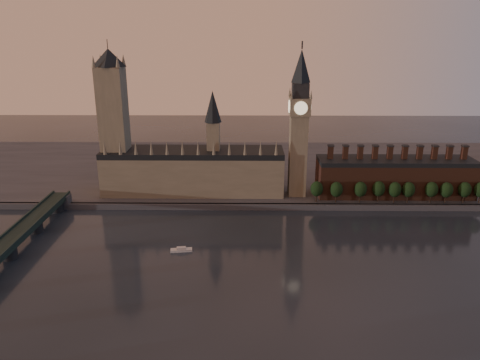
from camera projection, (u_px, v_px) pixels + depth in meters
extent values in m
plane|color=black|center=(299.00, 276.00, 236.53)|extent=(900.00, 900.00, 0.00)
cube|color=#4A4A4F|center=(285.00, 207.00, 321.42)|extent=(900.00, 4.00, 4.00)
cube|color=#4A4A4F|center=(276.00, 169.00, 406.92)|extent=(900.00, 180.00, 4.00)
cube|color=#81735C|center=(193.00, 174.00, 340.82)|extent=(130.00, 30.00, 28.00)
cube|color=black|center=(193.00, 152.00, 335.82)|extent=(130.00, 30.00, 4.00)
cube|color=#81735C|center=(213.00, 139.00, 332.56)|extent=(9.00, 9.00, 24.00)
cone|color=black|center=(213.00, 107.00, 325.38)|extent=(12.00, 12.00, 22.00)
cone|color=#81735C|center=(105.00, 147.00, 320.92)|extent=(2.60, 2.60, 10.00)
cone|color=#81735C|center=(120.00, 147.00, 320.81)|extent=(2.60, 2.60, 10.00)
cone|color=#81735C|center=(136.00, 147.00, 320.71)|extent=(2.60, 2.60, 10.00)
cone|color=#81735C|center=(151.00, 148.00, 320.60)|extent=(2.60, 2.60, 10.00)
cone|color=#81735C|center=(167.00, 148.00, 320.50)|extent=(2.60, 2.60, 10.00)
cone|color=#81735C|center=(182.00, 148.00, 320.39)|extent=(2.60, 2.60, 10.00)
cone|color=#81735C|center=(198.00, 148.00, 320.29)|extent=(2.60, 2.60, 10.00)
cone|color=#81735C|center=(214.00, 148.00, 320.18)|extent=(2.60, 2.60, 10.00)
cone|color=#81735C|center=(229.00, 148.00, 320.08)|extent=(2.60, 2.60, 10.00)
cone|color=#81735C|center=(245.00, 148.00, 319.97)|extent=(2.60, 2.60, 10.00)
cone|color=#81735C|center=(261.00, 148.00, 319.87)|extent=(2.60, 2.60, 10.00)
cone|color=#81735C|center=(276.00, 148.00, 319.76)|extent=(2.60, 2.60, 10.00)
cube|color=#81735C|center=(115.00, 132.00, 331.69)|extent=(18.00, 18.00, 90.00)
cone|color=black|center=(108.00, 58.00, 315.78)|extent=(24.00, 24.00, 12.00)
cylinder|color=#232326|center=(108.00, 48.00, 313.91)|extent=(0.50, 0.50, 12.00)
cone|color=#81735C|center=(93.00, 61.00, 308.88)|extent=(3.00, 3.00, 8.00)
cone|color=#81735C|center=(117.00, 61.00, 308.72)|extent=(3.00, 3.00, 8.00)
cone|color=#81735C|center=(100.00, 60.00, 324.08)|extent=(3.00, 3.00, 8.00)
cone|color=#81735C|center=(123.00, 60.00, 323.93)|extent=(3.00, 3.00, 8.00)
cube|color=#81735C|center=(298.00, 156.00, 330.65)|extent=(12.00, 12.00, 58.00)
cube|color=#81735C|center=(300.00, 106.00, 319.73)|extent=(14.00, 14.00, 12.00)
cube|color=#232326|center=(300.00, 90.00, 316.30)|extent=(11.00, 11.00, 10.00)
cone|color=black|center=(301.00, 66.00, 311.31)|extent=(13.00, 13.00, 22.00)
cylinder|color=#232326|center=(302.00, 45.00, 307.10)|extent=(1.00, 1.00, 5.00)
cylinder|color=beige|center=(301.00, 108.00, 312.89)|extent=(9.00, 0.50, 9.00)
cylinder|color=beige|center=(299.00, 105.00, 326.57)|extent=(9.00, 0.50, 9.00)
cylinder|color=beige|center=(289.00, 106.00, 319.80)|extent=(0.50, 9.00, 9.00)
cylinder|color=beige|center=(310.00, 106.00, 319.66)|extent=(0.50, 9.00, 9.00)
cone|color=#81735C|center=(292.00, 94.00, 310.81)|extent=(2.00, 2.00, 6.00)
cone|color=#81735C|center=(311.00, 94.00, 310.69)|extent=(2.00, 2.00, 6.00)
cone|color=#81735C|center=(290.00, 92.00, 323.17)|extent=(2.00, 2.00, 6.00)
cone|color=#81735C|center=(309.00, 92.00, 323.04)|extent=(2.00, 2.00, 6.00)
cube|color=#512D1F|center=(394.00, 179.00, 335.26)|extent=(110.00, 25.00, 24.00)
cube|color=black|center=(396.00, 161.00, 331.05)|extent=(110.00, 25.00, 3.00)
cube|color=#512D1F|center=(330.00, 152.00, 329.64)|extent=(3.50, 3.50, 9.00)
cube|color=#232326|center=(331.00, 146.00, 328.08)|extent=(4.20, 4.20, 1.00)
cube|color=#512D1F|center=(345.00, 152.00, 329.54)|extent=(3.50, 3.50, 9.00)
cube|color=#232326|center=(346.00, 146.00, 327.98)|extent=(4.20, 4.20, 1.00)
cube|color=#512D1F|center=(360.00, 153.00, 329.44)|extent=(3.50, 3.50, 9.00)
cube|color=#232326|center=(361.00, 146.00, 327.88)|extent=(4.20, 4.20, 1.00)
cube|color=#512D1F|center=(375.00, 153.00, 329.34)|extent=(3.50, 3.50, 9.00)
cube|color=#232326|center=(376.00, 146.00, 327.78)|extent=(4.20, 4.20, 1.00)
cube|color=#512D1F|center=(390.00, 153.00, 329.23)|extent=(3.50, 3.50, 9.00)
cube|color=#232326|center=(391.00, 146.00, 327.67)|extent=(4.20, 4.20, 1.00)
cube|color=#512D1F|center=(405.00, 153.00, 329.13)|extent=(3.50, 3.50, 9.00)
cube|color=#232326|center=(405.00, 146.00, 327.57)|extent=(4.20, 4.20, 1.00)
cube|color=#512D1F|center=(420.00, 153.00, 329.03)|extent=(3.50, 3.50, 9.00)
cube|color=#232326|center=(420.00, 146.00, 327.47)|extent=(4.20, 4.20, 1.00)
cube|color=#512D1F|center=(434.00, 153.00, 328.93)|extent=(3.50, 3.50, 9.00)
cube|color=#232326|center=(435.00, 146.00, 327.37)|extent=(4.20, 4.20, 1.00)
cube|color=#512D1F|center=(449.00, 153.00, 328.82)|extent=(3.50, 3.50, 9.00)
cube|color=#232326|center=(450.00, 146.00, 327.26)|extent=(4.20, 4.20, 1.00)
cube|color=#512D1F|center=(464.00, 153.00, 328.72)|extent=(3.50, 3.50, 9.00)
cube|color=#232326|center=(465.00, 146.00, 327.16)|extent=(4.20, 4.20, 1.00)
cylinder|color=black|center=(316.00, 198.00, 324.20)|extent=(0.80, 0.80, 6.00)
ellipsoid|color=black|center=(317.00, 189.00, 322.17)|extent=(8.60, 8.60, 10.75)
cylinder|color=black|center=(336.00, 198.00, 323.11)|extent=(0.80, 0.80, 6.00)
ellipsoid|color=black|center=(336.00, 189.00, 321.09)|extent=(8.60, 8.60, 10.75)
cylinder|color=black|center=(360.00, 198.00, 323.50)|extent=(0.80, 0.80, 6.00)
ellipsoid|color=black|center=(360.00, 189.00, 321.47)|extent=(8.60, 8.60, 10.75)
cylinder|color=black|center=(378.00, 198.00, 324.41)|extent=(0.80, 0.80, 6.00)
ellipsoid|color=black|center=(379.00, 189.00, 322.38)|extent=(8.60, 8.60, 10.75)
cylinder|color=black|center=(394.00, 198.00, 322.91)|extent=(0.80, 0.80, 6.00)
ellipsoid|color=black|center=(395.00, 190.00, 320.88)|extent=(8.60, 8.60, 10.75)
cylinder|color=black|center=(407.00, 198.00, 322.81)|extent=(0.80, 0.80, 6.00)
ellipsoid|color=black|center=(409.00, 190.00, 320.79)|extent=(8.60, 8.60, 10.75)
cylinder|color=black|center=(430.00, 198.00, 323.16)|extent=(0.80, 0.80, 6.00)
ellipsoid|color=black|center=(432.00, 189.00, 321.13)|extent=(8.60, 8.60, 10.75)
cylinder|color=black|center=(445.00, 199.00, 322.13)|extent=(0.80, 0.80, 6.00)
ellipsoid|color=black|center=(447.00, 190.00, 320.10)|extent=(8.60, 8.60, 10.75)
cylinder|color=black|center=(463.00, 198.00, 322.71)|extent=(0.80, 0.80, 6.00)
ellipsoid|color=black|center=(465.00, 190.00, 320.69)|extent=(8.60, 8.60, 10.75)
cylinder|color=black|center=(479.00, 199.00, 322.34)|extent=(0.80, 0.80, 6.00)
cube|color=#4A4A4F|center=(60.00, 199.00, 321.38)|extent=(14.00, 8.00, 6.00)
cylinder|color=#232326|center=(9.00, 252.00, 253.00)|extent=(8.00, 8.00, 7.75)
cylinder|color=#232326|center=(36.00, 226.00, 285.30)|extent=(8.00, 8.00, 7.75)
cylinder|color=#232326|center=(57.00, 206.00, 317.60)|extent=(8.00, 8.00, 7.75)
cube|color=silver|center=(181.00, 250.00, 262.12)|extent=(12.40, 4.95, 1.38)
cube|color=silver|center=(181.00, 248.00, 261.74)|extent=(5.45, 3.22, 1.03)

